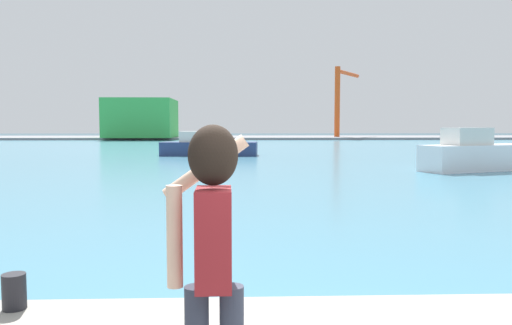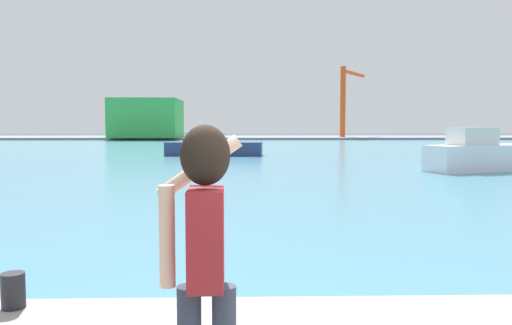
{
  "view_description": "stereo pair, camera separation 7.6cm",
  "coord_description": "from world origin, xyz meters",
  "px_view_note": "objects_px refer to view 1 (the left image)",
  "views": [
    {
      "loc": [
        -0.94,
        -2.92,
        2.42
      ],
      "look_at": [
        -0.7,
        3.57,
        1.95
      ],
      "focal_mm": 34.89,
      "sensor_mm": 36.0,
      "label": 1
    },
    {
      "loc": [
        -0.87,
        -2.93,
        2.42
      ],
      "look_at": [
        -0.7,
        3.57,
        1.95
      ],
      "focal_mm": 34.89,
      "sensor_mm": 36.0,
      "label": 2
    }
  ],
  "objects_px": {
    "harbor_bollard": "(14,291)",
    "boat_moored": "(207,147)",
    "person_photographer": "(212,244)",
    "port_crane": "(341,93)",
    "warehouse_left": "(142,118)",
    "boat_moored_2": "(477,155)"
  },
  "relations": [
    {
      "from": "harbor_bollard",
      "to": "boat_moored",
      "type": "distance_m",
      "value": 35.93
    },
    {
      "from": "boat_moored",
      "to": "boat_moored_2",
      "type": "xyz_separation_m",
      "value": [
        15.33,
        -14.36,
        0.15
      ]
    },
    {
      "from": "harbor_bollard",
      "to": "boat_moored",
      "type": "xyz_separation_m",
      "value": [
        -0.34,
        35.93,
        -0.12
      ]
    },
    {
      "from": "boat_moored_2",
      "to": "port_crane",
      "type": "height_order",
      "value": "port_crane"
    },
    {
      "from": "boat_moored",
      "to": "port_crane",
      "type": "xyz_separation_m",
      "value": [
        21.83,
        52.72,
        7.83
      ]
    },
    {
      "from": "person_photographer",
      "to": "warehouse_left",
      "type": "xyz_separation_m",
      "value": [
        -16.83,
        86.28,
        2.01
      ]
    },
    {
      "from": "boat_moored",
      "to": "warehouse_left",
      "type": "xyz_separation_m",
      "value": [
        -14.53,
        48.45,
        3.03
      ]
    },
    {
      "from": "boat_moored",
      "to": "warehouse_left",
      "type": "distance_m",
      "value": 50.67
    },
    {
      "from": "boat_moored",
      "to": "warehouse_left",
      "type": "relative_size",
      "value": 0.64
    },
    {
      "from": "harbor_bollard",
      "to": "person_photographer",
      "type": "bearing_deg",
      "value": -43.96
    },
    {
      "from": "boat_moored",
      "to": "boat_moored_2",
      "type": "height_order",
      "value": "boat_moored_2"
    },
    {
      "from": "port_crane",
      "to": "person_photographer",
      "type": "bearing_deg",
      "value": -102.17
    },
    {
      "from": "boat_moored_2",
      "to": "person_photographer",
      "type": "bearing_deg",
      "value": -139.47
    },
    {
      "from": "warehouse_left",
      "to": "port_crane",
      "type": "xyz_separation_m",
      "value": [
        36.36,
        4.28,
        4.79
      ]
    },
    {
      "from": "warehouse_left",
      "to": "boat_moored",
      "type": "bearing_deg",
      "value": -73.31
    },
    {
      "from": "boat_moored",
      "to": "port_crane",
      "type": "bearing_deg",
      "value": 72.56
    },
    {
      "from": "person_photographer",
      "to": "port_crane",
      "type": "distance_m",
      "value": 92.89
    },
    {
      "from": "person_photographer",
      "to": "boat_moored_2",
      "type": "distance_m",
      "value": 26.86
    },
    {
      "from": "harbor_bollard",
      "to": "boat_moored_2",
      "type": "relative_size",
      "value": 0.05
    },
    {
      "from": "boat_moored",
      "to": "person_photographer",
      "type": "bearing_deg",
      "value": -81.46
    },
    {
      "from": "person_photographer",
      "to": "harbor_bollard",
      "type": "distance_m",
      "value": 2.88
    },
    {
      "from": "harbor_bollard",
      "to": "port_crane",
      "type": "height_order",
      "value": "port_crane"
    }
  ]
}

